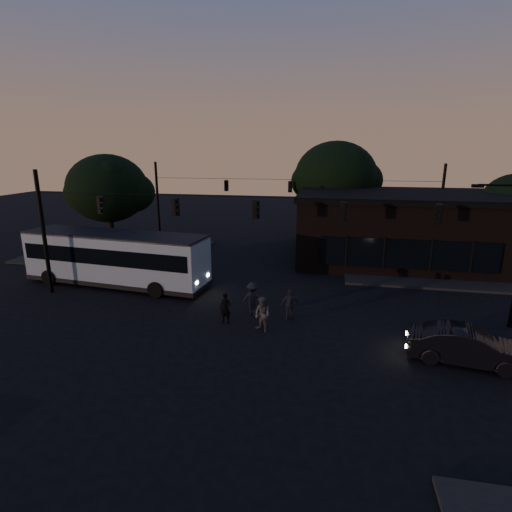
% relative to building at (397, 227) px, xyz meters
% --- Properties ---
extents(ground, '(120.00, 120.00, 0.00)m').
position_rel_building_xyz_m(ground, '(-9.00, -15.97, -2.71)').
color(ground, black).
rests_on(ground, ground).
extents(sidewalk_far_right, '(14.00, 10.00, 0.15)m').
position_rel_building_xyz_m(sidewalk_far_right, '(3.00, -1.97, -2.63)').
color(sidewalk_far_right, black).
rests_on(sidewalk_far_right, ground).
extents(sidewalk_far_left, '(14.00, 10.00, 0.15)m').
position_rel_building_xyz_m(sidewalk_far_left, '(-23.00, -1.97, -2.63)').
color(sidewalk_far_left, black).
rests_on(sidewalk_far_left, ground).
extents(building, '(15.40, 10.41, 5.40)m').
position_rel_building_xyz_m(building, '(0.00, 0.00, 0.00)').
color(building, black).
rests_on(building, ground).
extents(tree_behind, '(7.60, 7.60, 9.43)m').
position_rel_building_xyz_m(tree_behind, '(-5.00, 6.03, 3.48)').
color(tree_behind, black).
rests_on(tree_behind, ground).
extents(tree_left, '(6.40, 6.40, 8.30)m').
position_rel_building_xyz_m(tree_left, '(-23.00, -2.97, 2.86)').
color(tree_left, black).
rests_on(tree_left, ground).
extents(signal_rig_near, '(26.24, 0.30, 7.50)m').
position_rel_building_xyz_m(signal_rig_near, '(-9.00, -11.97, 1.74)').
color(signal_rig_near, black).
rests_on(signal_rig_near, ground).
extents(signal_rig_far, '(26.24, 0.30, 7.50)m').
position_rel_building_xyz_m(signal_rig_far, '(-9.00, 4.03, 1.50)').
color(signal_rig_far, black).
rests_on(signal_rig_far, ground).
extents(bus, '(12.53, 4.14, 3.47)m').
position_rel_building_xyz_m(bus, '(-18.68, -9.85, -0.76)').
color(bus, '#90A8B7').
rests_on(bus, ground).
extents(car, '(4.81, 2.34, 1.52)m').
position_rel_building_xyz_m(car, '(0.71, -16.22, -1.95)').
color(car, black).
rests_on(car, ground).
extents(pedestrian_a, '(0.62, 0.45, 1.59)m').
position_rel_building_xyz_m(pedestrian_a, '(-10.12, -14.28, -1.91)').
color(pedestrian_a, black).
rests_on(pedestrian_a, ground).
extents(pedestrian_b, '(1.07, 1.01, 1.74)m').
position_rel_building_xyz_m(pedestrian_b, '(-8.12, -14.87, -1.84)').
color(pedestrian_b, '#4F4848').
rests_on(pedestrian_b, ground).
extents(pedestrian_c, '(1.02, 0.54, 1.67)m').
position_rel_building_xyz_m(pedestrian_c, '(-6.95, -13.25, -1.88)').
color(pedestrian_c, '#23242B').
rests_on(pedestrian_c, ground).
extents(pedestrian_d, '(1.19, 0.71, 1.81)m').
position_rel_building_xyz_m(pedestrian_d, '(-8.99, -12.96, -1.80)').
color(pedestrian_d, black).
rests_on(pedestrian_d, ground).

